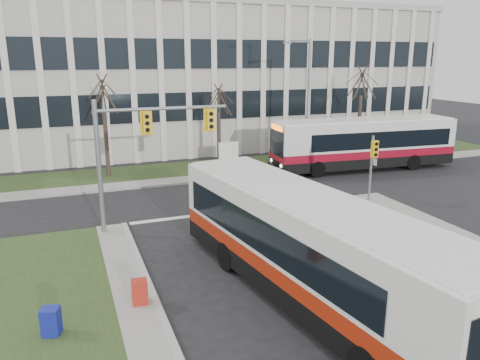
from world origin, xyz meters
name	(u,v)px	position (x,y,z in m)	size (l,w,h in m)	color
ground	(321,274)	(0.00, 0.00, 0.00)	(120.00, 120.00, 0.00)	black
sidewalk_cross	(273,172)	(5.00, 15.20, 0.07)	(44.00, 1.60, 0.14)	#9E9B93
building_lawn	(257,164)	(5.00, 18.00, 0.06)	(44.00, 5.00, 0.12)	#2C411C
office_building	(209,78)	(5.00, 30.00, 6.00)	(40.00, 16.00, 12.00)	#B4B1A6
mast_arm_signal	(136,142)	(-5.62, 7.16, 4.26)	(6.11, 0.38, 6.20)	slate
signal_pole_near	(373,159)	(7.20, 6.90, 2.50)	(0.34, 0.39, 3.80)	slate
signal_pole_far	(300,136)	(7.20, 15.40, 2.50)	(0.34, 0.39, 3.80)	slate
streetlight	(306,97)	(8.03, 16.20, 5.19)	(2.15, 0.25, 9.20)	slate
directory_sign	(229,153)	(2.50, 17.50, 1.17)	(1.50, 0.12, 2.00)	slate
tree_left	(103,96)	(-6.00, 18.00, 5.51)	(1.80, 1.80, 7.70)	#42352B
tree_mid	(218,101)	(2.00, 18.20, 4.88)	(1.80, 1.80, 6.82)	#42352B
tree_right	(362,84)	(14.00, 18.00, 5.91)	(1.80, 1.80, 8.25)	#42352B
bus_main	(308,251)	(-1.44, -1.49, 1.78)	(2.89, 13.36, 3.56)	silver
bus_cross	(363,145)	(11.66, 14.00, 1.80)	(2.92, 13.47, 3.59)	silver
newspaper_box_blue	(51,323)	(-9.50, -0.80, 0.47)	(0.50, 0.45, 0.95)	navy
newspaper_box_red	(140,294)	(-6.80, 0.03, 0.47)	(0.50, 0.45, 0.95)	#A72215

